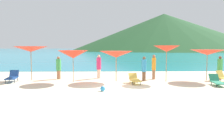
% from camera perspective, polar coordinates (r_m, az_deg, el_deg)
% --- Properties ---
extents(ground_plane, '(50.00, 100.00, 0.30)m').
position_cam_1_polar(ground_plane, '(21.78, 0.61, -2.10)').
color(ground_plane, beige).
extents(ocean_water, '(650.00, 440.00, 0.02)m').
position_cam_1_polar(ocean_water, '(239.59, -1.04, 3.69)').
color(ocean_water, teal).
rests_on(ocean_water, ground_plane).
extents(headland_hill, '(137.65, 137.65, 27.44)m').
position_cam_1_polar(headland_hill, '(162.97, 13.92, 8.14)').
color(headland_hill, '#235128').
rests_on(headland_hill, ground_plane).
extents(umbrella_0, '(2.34, 2.34, 2.34)m').
position_cam_1_polar(umbrella_0, '(15.40, -21.28, 3.55)').
color(umbrella_0, '#9E7F59').
rests_on(umbrella_0, ground_plane).
extents(umbrella_1, '(2.18, 2.18, 2.08)m').
position_cam_1_polar(umbrella_1, '(13.86, -10.58, 2.35)').
color(umbrella_1, '#9E7F59').
rests_on(umbrella_1, ground_plane).
extents(umbrella_2, '(2.23, 2.23, 2.03)m').
position_cam_1_polar(umbrella_2, '(13.90, 1.14, 2.38)').
color(umbrella_2, '#9E7F59').
rests_on(umbrella_2, ground_plane).
extents(umbrella_3, '(1.76, 1.76, 2.39)m').
position_cam_1_polar(umbrella_3, '(14.17, 14.67, 3.77)').
color(umbrella_3, '#9E7F59').
rests_on(umbrella_3, ground_plane).
extents(umbrella_4, '(2.32, 2.32, 2.12)m').
position_cam_1_polar(umbrella_4, '(15.65, 24.57, 2.67)').
color(umbrella_4, '#9E7F59').
rests_on(umbrella_4, ground_plane).
extents(lounge_chair_0, '(0.90, 1.65, 0.71)m').
position_cam_1_polar(lounge_chair_0, '(15.31, -25.55, -3.44)').
color(lounge_chair_0, '#1E478C').
rests_on(lounge_chair_0, ground_plane).
extents(lounge_chair_1, '(0.65, 1.56, 0.58)m').
position_cam_1_polar(lounge_chair_1, '(13.20, 6.17, -4.38)').
color(lounge_chair_1, '#D8BF4C').
rests_on(lounge_chair_1, ground_plane).
extents(lounge_chair_2, '(0.76, 1.57, 0.61)m').
position_cam_1_polar(lounge_chair_2, '(14.04, 26.74, -4.43)').
color(lounge_chair_2, '#268C66').
rests_on(lounge_chair_2, ground_plane).
extents(beachgoer_0, '(0.32, 0.32, 1.65)m').
position_cam_1_polar(beachgoer_0, '(14.22, 8.73, -1.38)').
color(beachgoer_0, brown).
rests_on(beachgoer_0, ground_plane).
extents(beachgoer_1, '(0.34, 0.34, 1.72)m').
position_cam_1_polar(beachgoer_1, '(15.35, -3.62, -0.80)').
color(beachgoer_1, beige).
rests_on(beachgoer_1, ground_plane).
extents(beachgoer_2, '(0.35, 0.35, 1.62)m').
position_cam_1_polar(beachgoer_2, '(15.43, -14.37, -1.12)').
color(beachgoer_2, '#A3704C').
rests_on(beachgoer_2, ground_plane).
extents(beachgoer_3, '(0.36, 0.36, 1.65)m').
position_cam_1_polar(beachgoer_3, '(16.63, 27.36, -1.03)').
color(beachgoer_3, brown).
rests_on(beachgoer_3, ground_plane).
extents(beachgoer_4, '(0.28, 0.28, 1.75)m').
position_cam_1_polar(beachgoer_4, '(15.14, 11.35, -0.82)').
color(beachgoer_4, '#A3704C').
rests_on(beachgoer_4, ground_plane).
extents(beach_ball, '(0.26, 0.26, 0.26)m').
position_cam_1_polar(beach_ball, '(10.87, -2.54, -7.02)').
color(beach_ball, '#3399D8').
rests_on(beach_ball, ground_plane).
extents(cruise_ship, '(51.05, 17.89, 22.47)m').
position_cam_1_polar(cruise_ship, '(243.60, 9.34, 5.67)').
color(cruise_ship, '#262D47').
rests_on(cruise_ship, ocean_water).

